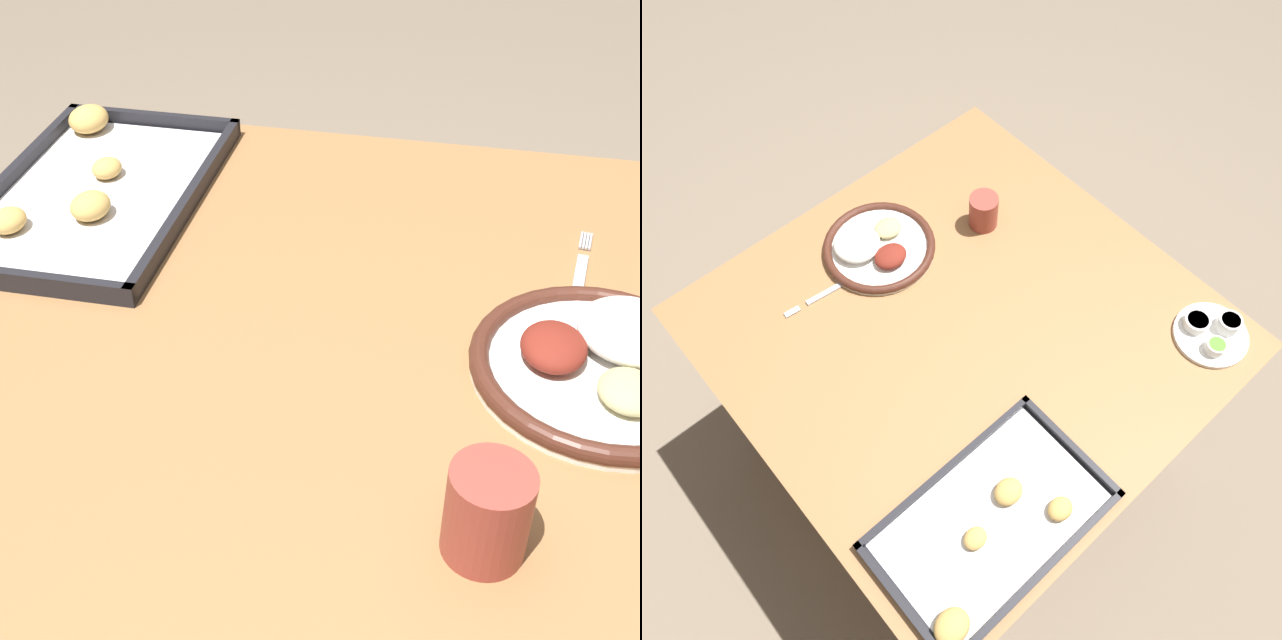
% 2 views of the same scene
% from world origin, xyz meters
% --- Properties ---
extents(dining_table, '(0.94, 0.95, 0.74)m').
position_xyz_m(dining_table, '(0.00, 0.00, 0.62)').
color(dining_table, olive).
rests_on(dining_table, ground_plane).
extents(dinner_plate, '(0.25, 0.25, 0.05)m').
position_xyz_m(dinner_plate, '(0.01, -0.28, 0.75)').
color(dinner_plate, white).
rests_on(dinner_plate, dining_table).
extents(fork, '(0.19, 0.03, 0.00)m').
position_xyz_m(fork, '(0.16, -0.26, 0.74)').
color(fork, '#B2B2B7').
rests_on(fork, dining_table).
extents(baking_tray, '(0.42, 0.25, 0.04)m').
position_xyz_m(baking_tray, '(0.24, 0.34, 0.75)').
color(baking_tray, black).
rests_on(baking_tray, dining_table).
extents(drinking_cup, '(0.07, 0.07, 0.08)m').
position_xyz_m(drinking_cup, '(-0.22, -0.18, 0.78)').
color(drinking_cup, '#993D33').
rests_on(drinking_cup, dining_table).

